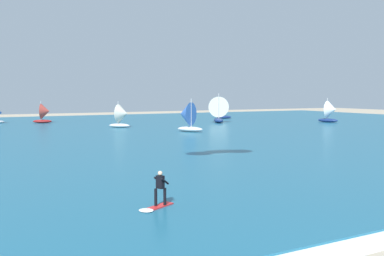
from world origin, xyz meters
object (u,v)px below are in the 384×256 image
object	(u,v)px
sailboat_center_horizon	(331,111)
sailboat_outermost	(222,110)
sailboat_mid_left	(218,109)
sailboat_leading	(45,113)
kitesurfer	(158,194)
sailboat_trailing	(187,116)
sailboat_near_shore	(122,116)

from	to	relation	value
sailboat_center_horizon	sailboat_outermost	distance (m)	22.67
sailboat_mid_left	sailboat_outermost	world-z (taller)	sailboat_mid_left
sailboat_mid_left	sailboat_leading	bearing A→B (deg)	156.20
kitesurfer	sailboat_center_horizon	distance (m)	62.09
sailboat_leading	sailboat_outermost	distance (m)	35.75
kitesurfer	sailboat_leading	size ratio (longest dim) A/B	0.50
kitesurfer	sailboat_trailing	xyz separation A→B (m)	(17.53, 33.11, 1.51)
sailboat_center_horizon	sailboat_mid_left	world-z (taller)	sailboat_mid_left
kitesurfer	sailboat_mid_left	world-z (taller)	sailboat_mid_left
sailboat_mid_left	sailboat_outermost	bearing A→B (deg)	55.58
sailboat_outermost	sailboat_leading	bearing A→B (deg)	175.65
sailboat_outermost	kitesurfer	bearing A→B (deg)	-123.38
sailboat_trailing	sailboat_outermost	bearing A→B (deg)	50.00
sailboat_leading	sailboat_outermost	world-z (taller)	sailboat_leading
sailboat_mid_left	sailboat_center_horizon	bearing A→B (deg)	-26.40
sailboat_mid_left	sailboat_near_shore	distance (m)	19.53
sailboat_near_shore	sailboat_leading	bearing A→B (deg)	120.73
sailboat_outermost	sailboat_trailing	xyz separation A→B (m)	(-19.96, -23.79, 0.36)
sailboat_center_horizon	sailboat_trailing	size ratio (longest dim) A/B	0.97
sailboat_trailing	sailboat_center_horizon	bearing A→B (deg)	8.02
sailboat_center_horizon	sailboat_trailing	bearing A→B (deg)	-171.98
sailboat_center_horizon	kitesurfer	bearing A→B (deg)	-142.72
sailboat_center_horizon	sailboat_mid_left	xyz separation A→B (m)	(-18.75, 9.31, 0.40)
sailboat_mid_left	sailboat_outermost	xyz separation A→B (m)	(6.85, 9.99, -0.70)
sailboat_near_shore	sailboat_trailing	world-z (taller)	sailboat_trailing
sailboat_mid_left	sailboat_outermost	distance (m)	12.13
sailboat_leading	sailboat_mid_left	xyz separation A→B (m)	(28.80, -12.70, 0.63)
sailboat_center_horizon	sailboat_near_shore	distance (m)	38.42
sailboat_center_horizon	sailboat_outermost	xyz separation A→B (m)	(-11.90, 19.30, -0.30)
sailboat_leading	sailboat_outermost	size ratio (longest dim) A/B	1.04
sailboat_outermost	sailboat_near_shore	distance (m)	29.31
sailboat_trailing	sailboat_mid_left	bearing A→B (deg)	46.45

